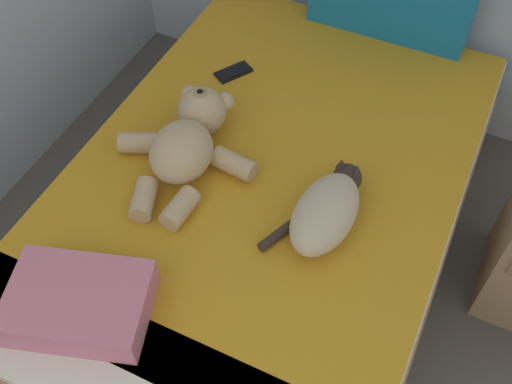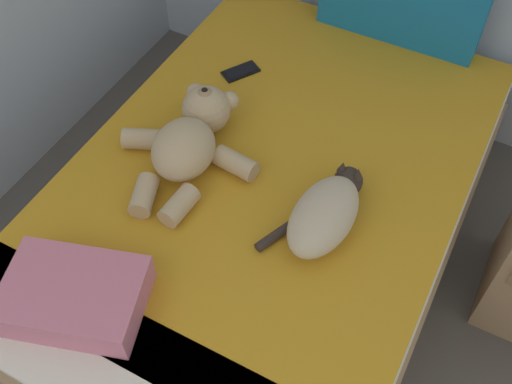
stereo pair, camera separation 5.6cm
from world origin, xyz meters
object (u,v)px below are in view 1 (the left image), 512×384
bed (267,212)px  cat (327,210)px  teddy_bear (188,141)px  throw_pillow (79,303)px  cell_phone (233,72)px

bed → cat: size_ratio=4.82×
teddy_bear → throw_pillow: 0.67m
bed → cell_phone: size_ratio=12.26×
throw_pillow → teddy_bear: bearing=91.4°
teddy_bear → throw_pillow: size_ratio=1.48×
bed → throw_pillow: (-0.26, -0.74, 0.32)m
bed → throw_pillow: bearing=-109.4°
cell_phone → throw_pillow: 1.15m
cell_phone → throw_pillow: (0.08, -1.15, 0.05)m
bed → teddy_bear: 0.45m
cat → throw_pillow: cat is taller
bed → throw_pillow: 0.85m
cat → throw_pillow: 0.80m
teddy_bear → throw_pillow: bearing=-88.6°
teddy_bear → cat: bearing=-6.9°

